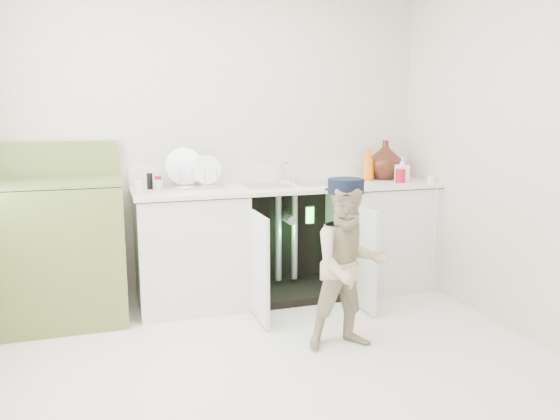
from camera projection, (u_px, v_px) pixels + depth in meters
name	position (u px, v px, depth m)	size (l,w,h in m)	color
ground	(268.00, 369.00, 3.17)	(3.50, 3.50, 0.00)	silver
room_shell	(268.00, 153.00, 2.94)	(6.00, 5.50, 1.26)	#BDB1A2
counter_run	(293.00, 237.00, 4.39)	(2.44, 1.02, 1.23)	white
avocado_stove	(64.00, 249.00, 3.83)	(0.81, 0.65, 1.26)	olive
repair_worker	(350.00, 264.00, 3.38)	(0.54, 0.94, 1.07)	tan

